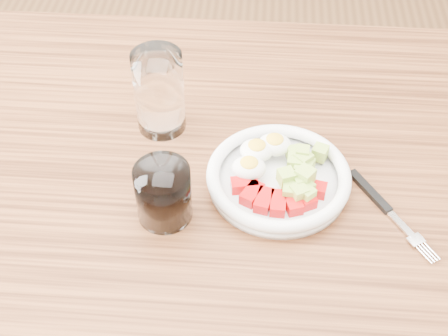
# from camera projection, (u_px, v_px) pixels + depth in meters

# --- Properties ---
(dining_table) EXTENTS (1.50, 0.90, 0.77)m
(dining_table) POSITION_uv_depth(u_px,v_px,m) (230.00, 229.00, 1.01)
(dining_table) COLOR brown
(dining_table) RESTS_ON ground
(bowl) EXTENTS (0.22, 0.22, 0.05)m
(bowl) POSITION_uv_depth(u_px,v_px,m) (278.00, 176.00, 0.92)
(bowl) COLOR white
(bowl) RESTS_ON dining_table
(fork) EXTENTS (0.12, 0.17, 0.01)m
(fork) POSITION_uv_depth(u_px,v_px,m) (381.00, 203.00, 0.91)
(fork) COLOR black
(fork) RESTS_ON dining_table
(water_glass) EXTENTS (0.08, 0.08, 0.14)m
(water_glass) POSITION_uv_depth(u_px,v_px,m) (159.00, 92.00, 0.98)
(water_glass) COLOR white
(water_glass) RESTS_ON dining_table
(coffee_glass) EXTENTS (0.08, 0.08, 0.09)m
(coffee_glass) POSITION_uv_depth(u_px,v_px,m) (163.00, 194.00, 0.87)
(coffee_glass) COLOR white
(coffee_glass) RESTS_ON dining_table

